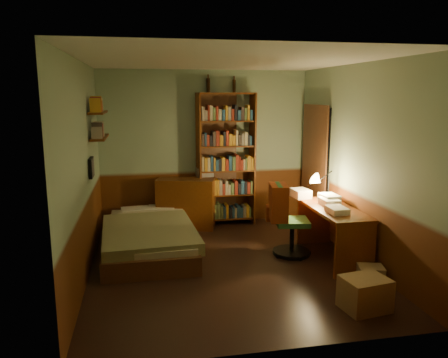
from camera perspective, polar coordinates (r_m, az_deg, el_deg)
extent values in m
cube|color=black|center=(5.85, 0.46, -11.20)|extent=(3.50, 4.00, 0.02)
cube|color=silver|center=(5.43, 0.51, 15.33)|extent=(3.50, 4.00, 0.02)
cube|color=gray|center=(7.45, -2.53, 4.06)|extent=(3.50, 0.02, 2.60)
cube|color=gray|center=(5.43, -18.04, 0.91)|extent=(0.02, 4.00, 2.60)
cube|color=gray|center=(6.08, 17.00, 2.00)|extent=(0.02, 4.00, 2.60)
cube|color=gray|center=(3.58, 6.76, -3.65)|extent=(3.50, 0.02, 2.60)
cube|color=black|center=(7.27, 11.87, 1.26)|extent=(0.06, 0.90, 2.00)
cube|color=#472715|center=(7.26, 11.61, 1.26)|extent=(0.02, 0.98, 2.08)
cube|color=#5B6C41|center=(6.39, -9.79, -6.19)|extent=(1.21, 2.23, 0.66)
cube|color=#57280B|center=(7.33, -4.94, -3.12)|extent=(1.03, 0.71, 0.83)
cube|color=#B2B2B7|center=(7.39, -2.54, 0.91)|extent=(0.29, 0.23, 0.15)
cube|color=#57280B|center=(7.37, 0.25, 2.54)|extent=(0.98, 0.39, 2.23)
cylinder|color=black|center=(7.35, -2.07, 12.12)|extent=(0.07, 0.07, 0.23)
cylinder|color=black|center=(7.43, 1.33, 12.04)|extent=(0.06, 0.06, 0.21)
cube|color=#57280B|center=(6.12, 13.99, -6.90)|extent=(0.55, 1.33, 0.71)
cube|color=silver|center=(6.51, 9.97, -1.85)|extent=(0.26, 0.33, 0.12)
cone|color=black|center=(6.45, 13.55, -0.11)|extent=(0.18, 0.18, 0.57)
cube|color=#2C622D|center=(6.10, 8.93, -4.95)|extent=(0.61, 0.56, 1.07)
cube|color=#9A3815|center=(5.63, 7.39, 1.93)|extent=(0.37, 0.47, 0.49)
cube|color=#57280B|center=(6.47, -15.95, 5.25)|extent=(0.20, 0.90, 0.03)
cube|color=#57280B|center=(6.44, -16.12, 8.35)|extent=(0.20, 0.90, 0.03)
cube|color=black|center=(6.02, -16.94, 1.44)|extent=(0.04, 0.32, 0.26)
cube|color=#94754D|center=(4.90, 17.92, -14.06)|extent=(0.51, 0.43, 0.34)
cube|color=#94754D|center=(5.57, 18.60, -11.73)|extent=(0.34, 0.31, 0.20)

